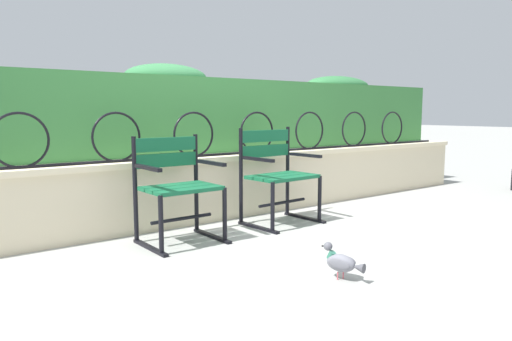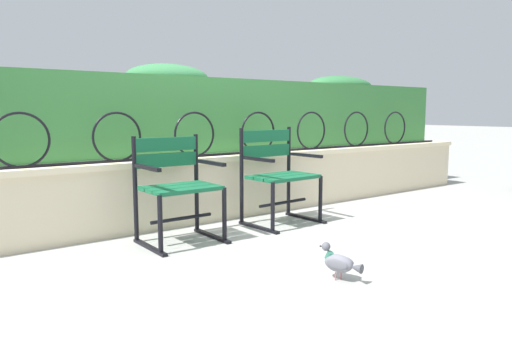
% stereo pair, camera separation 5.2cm
% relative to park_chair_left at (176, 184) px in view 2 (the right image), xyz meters
% --- Properties ---
extents(ground_plane, '(60.00, 60.00, 0.00)m').
position_rel_park_chair_left_xyz_m(ground_plane, '(0.60, -0.37, -0.46)').
color(ground_plane, '#9E9E99').
extents(stone_wall, '(7.70, 0.41, 0.61)m').
position_rel_park_chair_left_xyz_m(stone_wall, '(0.60, 0.56, -0.15)').
color(stone_wall, beige).
rests_on(stone_wall, ground).
extents(iron_arch_fence, '(7.15, 0.02, 0.42)m').
position_rel_park_chair_left_xyz_m(iron_arch_fence, '(0.46, 0.48, 0.34)').
color(iron_arch_fence, black).
rests_on(iron_arch_fence, stone_wall).
extents(hedge_row, '(7.54, 0.55, 0.89)m').
position_rel_park_chair_left_xyz_m(hedge_row, '(0.65, 1.01, 0.56)').
color(hedge_row, '#387A3D').
rests_on(hedge_row, stone_wall).
extents(park_chair_left, '(0.60, 0.53, 0.84)m').
position_rel_park_chair_left_xyz_m(park_chair_left, '(0.00, 0.00, 0.00)').
color(park_chair_left, '#145B38').
rests_on(park_chair_left, ground).
extents(park_chair_right, '(0.66, 0.56, 0.88)m').
position_rel_park_chair_left_xyz_m(park_chair_right, '(1.05, 0.03, 0.01)').
color(park_chair_right, '#145B38').
rests_on(park_chair_right, ground).
extents(pigeon_near_chairs, '(0.15, 0.29, 0.22)m').
position_rel_park_chair_left_xyz_m(pigeon_near_chairs, '(0.39, -1.40, -0.35)').
color(pigeon_near_chairs, slate).
rests_on(pigeon_near_chairs, ground).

